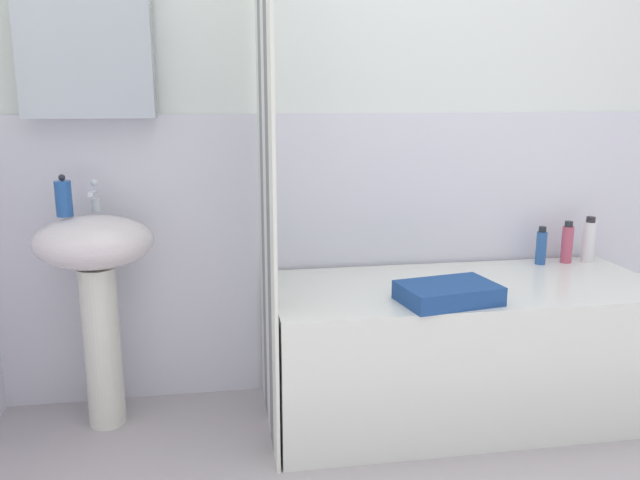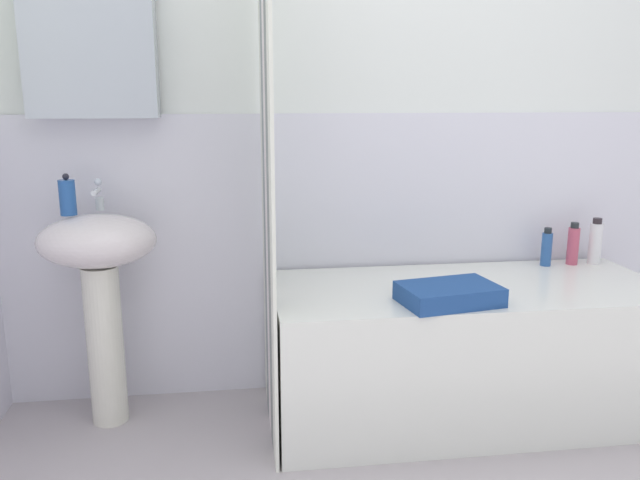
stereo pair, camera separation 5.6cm
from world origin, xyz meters
TOP-DOWN VIEW (x-y plane):
  - wall_back_tiled at (-0.07, 1.26)m, footprint 3.60×0.18m
  - sink at (-1.09, 1.03)m, footprint 0.44×0.34m
  - faucet at (-1.09, 1.11)m, footprint 0.03×0.12m
  - soap_dispenser at (-1.19, 1.04)m, footprint 0.06×0.06m
  - bathtub at (0.32, 0.89)m, footprint 1.53×0.65m
  - shower_curtain at (-0.46, 0.89)m, footprint 0.01×0.65m
  - lotion_bottle at (0.99, 1.13)m, footprint 0.05×0.05m
  - shampoo_bottle at (0.89, 1.14)m, footprint 0.05×0.05m
  - conditioner_bottle at (0.76, 1.13)m, footprint 0.05×0.05m
  - towel_folded at (0.17, 0.69)m, footprint 0.37×0.28m

SIDE VIEW (x-z plane):
  - bathtub at x=0.32m, z-range 0.00..0.55m
  - towel_folded at x=0.17m, z-range 0.55..0.61m
  - sink at x=-1.09m, z-range 0.20..1.03m
  - conditioner_bottle at x=0.76m, z-range 0.54..0.71m
  - shampoo_bottle at x=0.89m, z-range 0.54..0.73m
  - lotion_bottle at x=0.99m, z-range 0.54..0.74m
  - faucet at x=-1.09m, z-range 0.84..0.96m
  - soap_dispenser at x=-1.19m, z-range 0.83..0.98m
  - shower_curtain at x=-0.46m, z-range 0.00..2.00m
  - wall_back_tiled at x=-0.07m, z-range -0.06..2.34m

